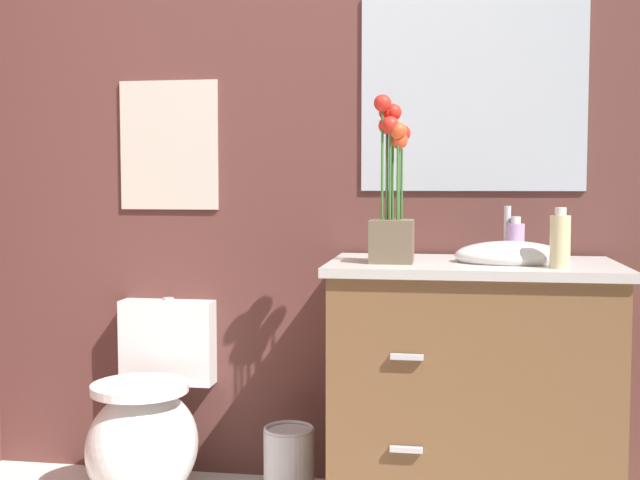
% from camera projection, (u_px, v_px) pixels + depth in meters
% --- Properties ---
extents(wall_back, '(4.12, 0.05, 2.50)m').
position_uv_depth(wall_back, '(377.00, 150.00, 3.04)').
color(wall_back, brown).
rests_on(wall_back, ground_plane).
extents(toilet, '(0.38, 0.59, 0.69)m').
position_uv_depth(toilet, '(147.00, 430.00, 2.94)').
color(toilet, white).
rests_on(toilet, ground_plane).
extents(vanity_cabinet, '(0.94, 0.56, 1.05)m').
position_uv_depth(vanity_cabinet, '(472.00, 389.00, 2.72)').
color(vanity_cabinet, brown).
rests_on(vanity_cabinet, ground_plane).
extents(flower_vase, '(0.14, 0.14, 0.54)m').
position_uv_depth(flower_vase, '(392.00, 200.00, 2.65)').
color(flower_vase, brown).
rests_on(flower_vase, vanity_cabinet).
extents(soap_bottle, '(0.06, 0.06, 0.19)m').
position_uv_depth(soap_bottle, '(560.00, 241.00, 2.49)').
color(soap_bottle, beige).
rests_on(soap_bottle, vanity_cabinet).
extents(lotion_bottle, '(0.06, 0.06, 0.14)m').
position_uv_depth(lotion_bottle, '(515.00, 240.00, 2.80)').
color(lotion_bottle, '#B28CBF').
rests_on(lotion_bottle, vanity_cabinet).
extents(trash_bin, '(0.18, 0.18, 0.27)m').
position_uv_depth(trash_bin, '(289.00, 464.00, 2.89)').
color(trash_bin, '#B7B7BC').
rests_on(trash_bin, ground_plane).
extents(wall_poster, '(0.38, 0.01, 0.49)m').
position_uv_depth(wall_poster, '(169.00, 145.00, 3.13)').
color(wall_poster, beige).
extents(wall_mirror, '(0.80, 0.01, 0.70)m').
position_uv_depth(wall_mirror, '(473.00, 93.00, 2.94)').
color(wall_mirror, '#B2BCC6').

